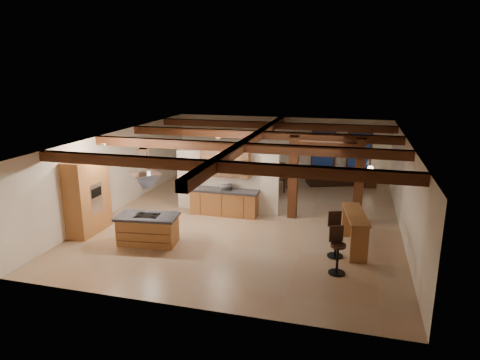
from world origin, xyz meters
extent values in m
plane|color=tan|center=(0.00, 0.00, 0.00)|extent=(12.00, 12.00, 0.00)
plane|color=silver|center=(0.00, 6.00, 1.45)|extent=(10.00, 0.00, 10.00)
plane|color=silver|center=(0.00, -6.00, 1.45)|extent=(10.00, 0.00, 10.00)
plane|color=silver|center=(-5.00, 0.00, 1.45)|extent=(0.00, 12.00, 12.00)
plane|color=silver|center=(5.00, 0.00, 1.45)|extent=(0.00, 12.00, 12.00)
plane|color=#352310|center=(0.00, 0.00, 2.90)|extent=(12.00, 12.00, 0.00)
cube|color=#431C10|center=(0.00, -4.00, 2.76)|extent=(10.00, 0.25, 0.28)
cube|color=#431C10|center=(0.00, -1.30, 2.76)|extent=(10.00, 0.25, 0.28)
cube|color=#431C10|center=(0.00, 1.30, 2.76)|extent=(10.00, 0.25, 0.28)
cube|color=#431C10|center=(0.00, 4.00, 2.76)|extent=(10.00, 0.25, 0.28)
cube|color=#431C10|center=(0.00, 0.00, 2.76)|extent=(0.28, 12.00, 0.28)
cube|color=#431C10|center=(1.40, 0.50, 1.45)|extent=(0.30, 0.30, 2.90)
cube|color=#431C10|center=(3.60, 0.50, 1.45)|extent=(0.30, 0.30, 2.90)
cube|color=#431C10|center=(2.50, 0.50, 2.60)|extent=(2.50, 0.28, 0.28)
cube|color=silver|center=(-1.00, 0.50, 1.10)|extent=(3.80, 0.18, 2.20)
cube|color=#AC5E37|center=(-4.67, -2.60, 1.20)|extent=(0.64, 1.60, 2.40)
cube|color=silver|center=(-4.37, -2.60, 1.15)|extent=(0.06, 0.62, 0.95)
cube|color=black|center=(-4.33, -2.60, 1.35)|extent=(0.01, 0.50, 0.28)
cube|color=#AC5E37|center=(-1.00, 0.11, 0.43)|extent=(2.40, 0.60, 0.86)
cube|color=black|center=(-1.00, 0.11, 0.90)|extent=(2.50, 0.66, 0.08)
cube|color=#AC5E37|center=(-1.00, 0.32, 1.85)|extent=(1.80, 0.34, 0.95)
cube|color=silver|center=(-1.00, 0.14, 1.85)|extent=(1.74, 0.02, 0.90)
pyramid|color=silver|center=(-2.44, -2.96, 1.73)|extent=(1.10, 1.10, 0.45)
cube|color=silver|center=(-2.44, -2.96, 2.54)|extent=(0.26, 0.22, 0.73)
cube|color=#431C10|center=(2.00, 5.94, 1.50)|extent=(1.10, 0.05, 1.70)
cube|color=black|center=(2.00, 5.91, 1.50)|extent=(0.95, 0.02, 1.55)
cube|color=#431C10|center=(3.60, 5.94, 1.50)|extent=(1.10, 0.05, 1.70)
cube|color=black|center=(3.60, 5.91, 1.50)|extent=(0.95, 0.02, 1.55)
cube|color=#431C10|center=(-1.50, 5.94, 1.70)|extent=(0.65, 0.04, 0.85)
cube|color=#25562C|center=(-1.50, 5.92, 1.70)|extent=(0.55, 0.01, 0.75)
cylinder|color=silver|center=(-2.60, -2.80, 2.87)|extent=(0.16, 0.16, 0.03)
cylinder|color=silver|center=(-1.00, -0.50, 2.87)|extent=(0.16, 0.16, 0.03)
cylinder|color=silver|center=(-4.00, -2.50, 2.87)|extent=(0.16, 0.16, 0.03)
cube|color=#AC5E37|center=(-2.44, -2.96, 0.40)|extent=(1.78, 1.05, 0.81)
cube|color=black|center=(-2.44, -2.96, 0.84)|extent=(1.91, 1.18, 0.08)
cube|color=black|center=(-2.44, -2.96, 0.89)|extent=(0.76, 0.55, 0.02)
imported|color=#3A1B0E|center=(-0.37, 3.29, 0.35)|extent=(2.24, 1.80, 0.69)
imported|color=black|center=(2.53, 5.37, 0.34)|extent=(2.50, 1.66, 0.68)
imported|color=#B2B2B7|center=(-0.92, 0.11, 1.05)|extent=(0.46, 0.37, 0.22)
cube|color=#AC5E37|center=(3.53, -1.77, 1.07)|extent=(0.83, 2.15, 0.06)
cube|color=#AC5E37|center=(3.68, -2.70, 0.52)|extent=(0.48, 0.17, 1.05)
cube|color=#AC5E37|center=(3.39, -0.84, 0.52)|extent=(0.48, 0.17, 1.05)
cube|color=#431C10|center=(4.12, 5.31, 0.30)|extent=(0.60, 0.60, 0.59)
cylinder|color=black|center=(4.12, 5.31, 0.68)|extent=(0.06, 0.06, 0.17)
cone|color=#FFD799|center=(4.12, 5.31, 0.84)|extent=(0.30, 0.30, 0.19)
cylinder|color=black|center=(3.15, -3.49, 0.78)|extent=(0.39, 0.39, 0.08)
cube|color=black|center=(3.07, -3.32, 1.02)|extent=(0.35, 0.18, 0.43)
cylinder|color=black|center=(3.15, -3.49, 0.39)|extent=(0.06, 0.06, 0.76)
cylinder|color=black|center=(3.15, -3.49, 0.02)|extent=(0.43, 0.43, 0.03)
cylinder|color=black|center=(3.05, -2.46, 0.80)|extent=(0.40, 0.40, 0.08)
cube|color=black|center=(2.98, -2.29, 1.05)|extent=(0.37, 0.18, 0.44)
cylinder|color=black|center=(3.05, -2.46, 0.40)|extent=(0.07, 0.07, 0.78)
cylinder|color=black|center=(3.05, -2.46, 0.02)|extent=(0.44, 0.44, 0.03)
cube|color=#431C10|center=(-1.17, 2.64, 0.47)|extent=(0.48, 0.48, 0.06)
cube|color=#431C10|center=(-1.15, 2.86, 0.85)|extent=(0.44, 0.10, 0.78)
cylinder|color=#431C10|center=(-1.36, 2.49, 0.22)|extent=(0.05, 0.05, 0.44)
cylinder|color=#431C10|center=(-1.01, 2.45, 0.22)|extent=(0.05, 0.05, 0.44)
cylinder|color=#431C10|center=(-1.33, 2.84, 0.22)|extent=(0.05, 0.05, 0.44)
cylinder|color=#431C10|center=(-0.98, 2.80, 0.22)|extent=(0.05, 0.05, 0.44)
cube|color=#431C10|center=(-1.02, 4.09, 0.47)|extent=(0.48, 0.48, 0.06)
cube|color=#431C10|center=(-1.04, 3.87, 0.85)|extent=(0.44, 0.10, 0.78)
cylinder|color=#431C10|center=(-0.82, 4.25, 0.22)|extent=(0.05, 0.05, 0.44)
cylinder|color=#431C10|center=(-1.17, 4.29, 0.22)|extent=(0.05, 0.05, 0.44)
cylinder|color=#431C10|center=(-0.86, 3.90, 0.22)|extent=(0.05, 0.05, 0.44)
cylinder|color=#431C10|center=(-1.21, 3.93, 0.22)|extent=(0.05, 0.05, 0.44)
cube|color=#431C10|center=(-0.45, 2.57, 0.47)|extent=(0.48, 0.48, 0.06)
cube|color=#431C10|center=(-0.42, 2.78, 0.85)|extent=(0.44, 0.10, 0.78)
cylinder|color=#431C10|center=(-0.64, 2.41, 0.22)|extent=(0.05, 0.05, 0.44)
cylinder|color=#431C10|center=(-0.29, 2.37, 0.22)|extent=(0.05, 0.05, 0.44)
cylinder|color=#431C10|center=(-0.60, 2.76, 0.22)|extent=(0.05, 0.05, 0.44)
cylinder|color=#431C10|center=(-0.25, 2.72, 0.22)|extent=(0.05, 0.05, 0.44)
cube|color=#431C10|center=(-0.29, 4.01, 0.47)|extent=(0.48, 0.48, 0.06)
cube|color=#431C10|center=(-0.31, 3.80, 0.85)|extent=(0.44, 0.10, 0.78)
cylinder|color=#431C10|center=(-0.10, 4.17, 0.22)|extent=(0.05, 0.05, 0.44)
cylinder|color=#431C10|center=(-0.45, 4.21, 0.22)|extent=(0.05, 0.05, 0.44)
cylinder|color=#431C10|center=(-0.13, 3.82, 0.22)|extent=(0.05, 0.05, 0.44)
cylinder|color=#431C10|center=(-0.49, 3.86, 0.22)|extent=(0.05, 0.05, 0.44)
cube|color=#431C10|center=(0.28, 2.49, 0.47)|extent=(0.48, 0.48, 0.06)
cube|color=#431C10|center=(0.30, 2.71, 0.85)|extent=(0.44, 0.10, 0.78)
cylinder|color=#431C10|center=(0.08, 2.33, 0.22)|extent=(0.05, 0.05, 0.44)
cylinder|color=#431C10|center=(0.44, 2.29, 0.22)|extent=(0.05, 0.05, 0.44)
cylinder|color=#431C10|center=(0.12, 2.68, 0.22)|extent=(0.05, 0.05, 0.44)
cylinder|color=#431C10|center=(0.47, 2.65, 0.22)|extent=(0.05, 0.05, 0.44)
cube|color=#431C10|center=(0.43, 3.94, 0.47)|extent=(0.48, 0.48, 0.06)
cube|color=#431C10|center=(0.41, 3.72, 0.85)|extent=(0.44, 0.10, 0.78)
cylinder|color=#431C10|center=(0.63, 4.09, 0.22)|extent=(0.05, 0.05, 0.44)
cylinder|color=#431C10|center=(0.28, 4.13, 0.22)|extent=(0.05, 0.05, 0.44)
cylinder|color=#431C10|center=(0.59, 3.74, 0.22)|extent=(0.05, 0.05, 0.44)
cylinder|color=#431C10|center=(0.24, 3.78, 0.22)|extent=(0.05, 0.05, 0.44)
camera|label=1|loc=(3.37, -13.82, 5.13)|focal=32.00mm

